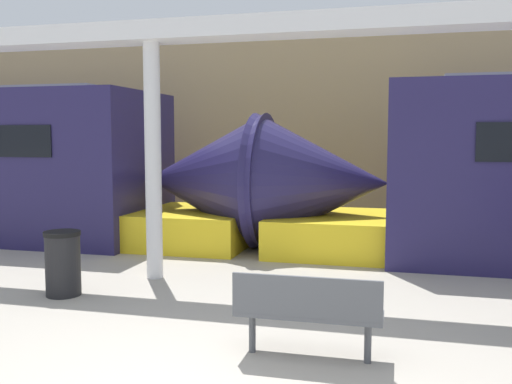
{
  "coord_description": "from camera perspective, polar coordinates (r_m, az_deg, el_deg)",
  "views": [
    {
      "loc": [
        1.55,
        -3.99,
        2.17
      ],
      "look_at": [
        -0.45,
        3.71,
        1.4
      ],
      "focal_mm": 40.0,
      "sensor_mm": 36.0,
      "label": 1
    }
  ],
  "objects": [
    {
      "name": "bench_near",
      "position": [
        5.64,
        5.18,
        -11.56
      ],
      "size": [
        1.44,
        0.45,
        0.86
      ],
      "rotation": [
        0.0,
        0.0,
        0.01
      ],
      "color": "#4C4F54",
      "rests_on": "ground_plane"
    },
    {
      "name": "canopy_beam",
      "position": [
        8.93,
        -10.47,
        15.4
      ],
      "size": [
        28.0,
        0.6,
        0.28
      ],
      "primitive_type": "cube",
      "color": "silver",
      "rests_on": "support_column_near"
    },
    {
      "name": "station_wall",
      "position": [
        14.63,
        8.56,
        6.75
      ],
      "size": [
        56.0,
        0.2,
        5.0
      ],
      "primitive_type": "cube",
      "color": "tan",
      "rests_on": "ground_plane"
    },
    {
      "name": "support_column_near",
      "position": [
        8.81,
        -10.25,
        2.95
      ],
      "size": [
        0.25,
        0.25,
        3.57
      ],
      "primitive_type": "cylinder",
      "color": "silver",
      "rests_on": "ground_plane"
    },
    {
      "name": "trash_bin",
      "position": [
        8.29,
        -18.75,
        -6.75
      ],
      "size": [
        0.49,
        0.49,
        0.89
      ],
      "color": "black",
      "rests_on": "ground_plane"
    }
  ]
}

